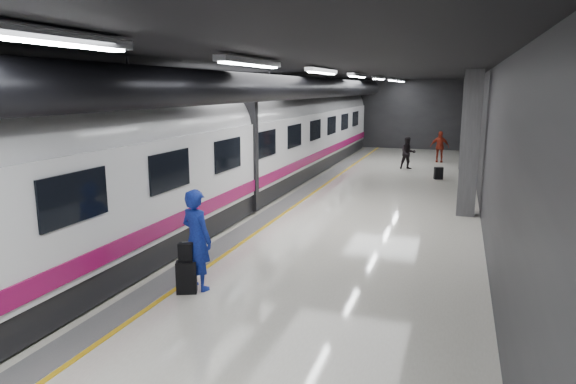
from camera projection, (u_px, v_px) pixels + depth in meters
The scene contains 9 objects.
ground at pixel (310, 218), 15.83m from camera, with size 40.00×40.00×0.00m, color silver.
platform_hall at pixel (310, 101), 16.10m from camera, with size 10.02×40.02×4.51m.
train at pixel (213, 148), 16.43m from camera, with size 3.05×38.00×4.05m.
traveler_main at pixel (197, 240), 10.08m from camera, with size 0.74×0.49×2.03m, color #1836B7.
suitcase_main at pixel (187, 277), 10.00m from camera, with size 0.39×0.25×0.64m, color black.
shoulder_bag at pixel (186, 252), 9.92m from camera, with size 0.27×0.15×0.36m, color black.
traveler_far_a at pixel (408, 153), 25.33m from camera, with size 0.77×0.60×1.59m, color black.
traveler_far_b at pixel (440, 147), 27.77m from camera, with size 0.98×0.41×1.67m, color maroon.
suitcase_far at pixel (438, 173), 22.58m from camera, with size 0.36×0.24×0.53m, color black.
Camera 1 is at (4.23, -14.77, 3.93)m, focal length 32.00 mm.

